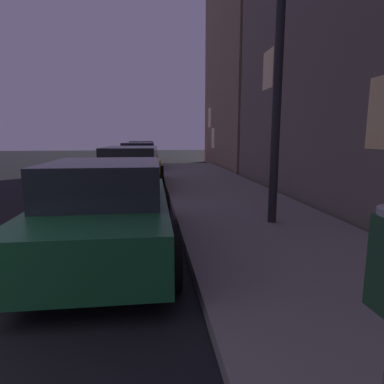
# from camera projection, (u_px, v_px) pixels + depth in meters

# --- Properties ---
(car_green) EXTENTS (1.99, 4.05, 1.43)m
(car_green) POSITION_uv_depth(u_px,v_px,m) (107.00, 211.00, 4.79)
(car_green) COLOR #19592D
(car_green) RESTS_ON ground
(car_yellow_cab) EXTENTS (2.31, 4.69, 1.43)m
(car_yellow_cab) POSITION_uv_depth(u_px,v_px,m) (131.00, 168.00, 10.85)
(car_yellow_cab) COLOR gold
(car_yellow_cab) RESTS_ON ground
(car_blue) EXTENTS (2.13, 4.54, 1.43)m
(car_blue) POSITION_uv_depth(u_px,v_px,m) (138.00, 156.00, 17.29)
(car_blue) COLOR navy
(car_blue) RESTS_ON ground
(car_red) EXTENTS (2.20, 4.53, 1.43)m
(car_red) POSITION_uv_depth(u_px,v_px,m) (141.00, 151.00, 22.73)
(car_red) COLOR maroon
(car_red) RESTS_ON ground
(street_lamp) EXTENTS (0.44, 0.44, 5.22)m
(street_lamp) POSITION_uv_depth(u_px,v_px,m) (280.00, 29.00, 5.66)
(street_lamp) COLOR black
(street_lamp) RESTS_ON sidewalk
(building_far) EXTENTS (6.56, 8.65, 12.49)m
(building_far) POSITION_uv_depth(u_px,v_px,m) (276.00, 55.00, 18.06)
(building_far) COLOR #8C7259
(building_far) RESTS_ON ground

